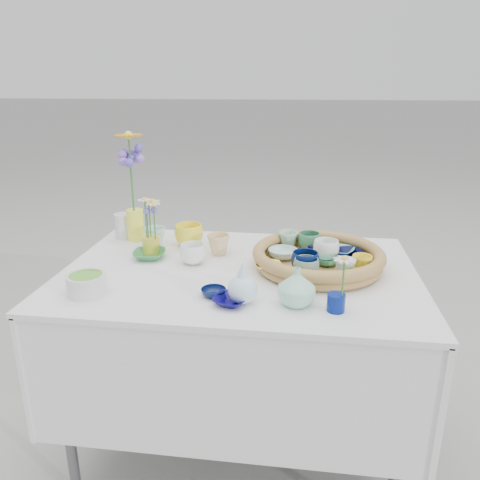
# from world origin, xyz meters

# --- Properties ---
(ground) EXTENTS (80.00, 80.00, 0.00)m
(ground) POSITION_xyz_m (0.00, 0.00, 0.00)
(ground) COLOR gray
(display_table) EXTENTS (1.26, 0.86, 0.77)m
(display_table) POSITION_xyz_m (0.00, 0.00, 0.00)
(display_table) COLOR white
(display_table) RESTS_ON ground
(wicker_tray) EXTENTS (0.47, 0.47, 0.08)m
(wicker_tray) POSITION_xyz_m (0.28, 0.05, 0.80)
(wicker_tray) COLOR olive
(wicker_tray) RESTS_ON display_table
(tray_ceramic_0) EXTENTS (0.13, 0.13, 0.03)m
(tray_ceramic_0) POSITION_xyz_m (0.28, 0.18, 0.80)
(tray_ceramic_0) COLOR #0B0259
(tray_ceramic_0) RESTS_ON wicker_tray
(tray_ceramic_1) EXTENTS (0.15, 0.15, 0.03)m
(tray_ceramic_1) POSITION_xyz_m (0.39, 0.12, 0.80)
(tray_ceramic_1) COLOR black
(tray_ceramic_1) RESTS_ON wicker_tray
(tray_ceramic_2) EXTENTS (0.09, 0.09, 0.06)m
(tray_ceramic_2) POSITION_xyz_m (0.43, -0.02, 0.81)
(tray_ceramic_2) COLOR yellow
(tray_ceramic_2) RESTS_ON wicker_tray
(tray_ceramic_3) EXTENTS (0.10, 0.10, 0.03)m
(tray_ceramic_3) POSITION_xyz_m (0.31, 0.04, 0.80)
(tray_ceramic_3) COLOR #388862
(tray_ceramic_3) RESTS_ON wicker_tray
(tray_ceramic_4) EXTENTS (0.11, 0.11, 0.07)m
(tray_ceramic_4) POSITION_xyz_m (0.24, -0.08, 0.82)
(tray_ceramic_4) COLOR slate
(tray_ceramic_4) RESTS_ON wicker_tray
(tray_ceramic_5) EXTENTS (0.14, 0.14, 0.03)m
(tray_ceramic_5) POSITION_xyz_m (0.15, 0.09, 0.80)
(tray_ceramic_5) COLOR silver
(tray_ceramic_5) RESTS_ON wicker_tray
(tray_ceramic_6) EXTENTS (0.08, 0.08, 0.07)m
(tray_ceramic_6) POSITION_xyz_m (0.17, 0.19, 0.82)
(tray_ceramic_6) COLOR #97D4BC
(tray_ceramic_6) RESTS_ON wicker_tray
(tray_ceramic_7) EXTENTS (0.12, 0.12, 0.07)m
(tray_ceramic_7) POSITION_xyz_m (0.31, 0.09, 0.82)
(tray_ceramic_7) COLOR white
(tray_ceramic_7) RESTS_ON wicker_tray
(tray_ceramic_8) EXTENTS (0.14, 0.14, 0.03)m
(tray_ceramic_8) POSITION_xyz_m (0.36, 0.16, 0.80)
(tray_ceramic_8) COLOR #6CC4D9
(tray_ceramic_8) RESTS_ON wicker_tray
(tray_ceramic_9) EXTENTS (0.11, 0.11, 0.08)m
(tray_ceramic_9) POSITION_xyz_m (0.23, -0.05, 0.82)
(tray_ceramic_9) COLOR #061649
(tray_ceramic_9) RESTS_ON wicker_tray
(tray_ceramic_10) EXTENTS (0.09, 0.09, 0.02)m
(tray_ceramic_10) POSITION_xyz_m (0.11, -0.03, 0.79)
(tray_ceramic_10) COLOR #FDE759
(tray_ceramic_10) RESTS_ON wicker_tray
(tray_ceramic_11) EXTENTS (0.08, 0.08, 0.07)m
(tray_ceramic_11) POSITION_xyz_m (0.36, -0.07, 0.82)
(tray_ceramic_11) COLOR silver
(tray_ceramic_11) RESTS_ON wicker_tray
(tray_ceramic_12) EXTENTS (0.10, 0.10, 0.07)m
(tray_ceramic_12) POSITION_xyz_m (0.25, 0.19, 0.82)
(tray_ceramic_12) COLOR #367B53
(tray_ceramic_12) RESTS_ON wicker_tray
(loose_ceramic_0) EXTENTS (0.14, 0.14, 0.09)m
(loose_ceramic_0) POSITION_xyz_m (-0.24, 0.23, 0.81)
(loose_ceramic_0) COLOR yellow
(loose_ceramic_0) RESTS_ON display_table
(loose_ceramic_1) EXTENTS (0.10, 0.10, 0.08)m
(loose_ceramic_1) POSITION_xyz_m (-0.10, 0.15, 0.81)
(loose_ceramic_1) COLOR #E0BD82
(loose_ceramic_1) RESTS_ON display_table
(loose_ceramic_2) EXTENTS (0.14, 0.14, 0.03)m
(loose_ceramic_2) POSITION_xyz_m (-0.36, 0.06, 0.78)
(loose_ceramic_2) COLOR #337F41
(loose_ceramic_2) RESTS_ON display_table
(loose_ceramic_3) EXTENTS (0.11, 0.11, 0.08)m
(loose_ceramic_3) POSITION_xyz_m (-0.18, 0.03, 0.80)
(loose_ceramic_3) COLOR white
(loose_ceramic_3) RESTS_ON display_table
(loose_ceramic_4) EXTENTS (0.10, 0.10, 0.02)m
(loose_ceramic_4) POSITION_xyz_m (-0.05, -0.23, 0.78)
(loose_ceramic_4) COLOR #091648
(loose_ceramic_4) RESTS_ON display_table
(loose_ceramic_5) EXTENTS (0.11, 0.11, 0.08)m
(loose_ceramic_5) POSITION_xyz_m (-0.38, 0.20, 0.80)
(loose_ceramic_5) COLOR silver
(loose_ceramic_5) RESTS_ON display_table
(loose_ceramic_6) EXTENTS (0.13, 0.13, 0.03)m
(loose_ceramic_6) POSITION_xyz_m (0.01, -0.28, 0.78)
(loose_ceramic_6) COLOR #070253
(loose_ceramic_6) RESTS_ON display_table
(fluted_bowl) EXTENTS (0.12, 0.12, 0.06)m
(fluted_bowl) POSITION_xyz_m (-0.45, -0.27, 0.80)
(fluted_bowl) COLOR silver
(fluted_bowl) RESTS_ON display_table
(bud_vase_paleblue) EXTENTS (0.10, 0.10, 0.14)m
(bud_vase_paleblue) POSITION_xyz_m (0.05, -0.27, 0.83)
(bud_vase_paleblue) COLOR #BADDF5
(bud_vase_paleblue) RESTS_ON display_table
(bud_vase_seafoam) EXTENTS (0.13, 0.13, 0.12)m
(bud_vase_seafoam) POSITION_xyz_m (0.21, -0.26, 0.83)
(bud_vase_seafoam) COLOR #95D7BF
(bud_vase_seafoam) RESTS_ON display_table
(bud_vase_cobalt) EXTENTS (0.06, 0.06, 0.05)m
(bud_vase_cobalt) POSITION_xyz_m (0.32, -0.28, 0.79)
(bud_vase_cobalt) COLOR navy
(bud_vase_cobalt) RESTS_ON display_table
(single_daisy) EXTENTS (0.09, 0.09, 0.13)m
(single_daisy) POSITION_xyz_m (0.34, -0.29, 0.87)
(single_daisy) COLOR white
(single_daisy) RESTS_ON bud_vase_cobalt
(tall_vase_yellow) EXTENTS (0.07, 0.07, 0.13)m
(tall_vase_yellow) POSITION_xyz_m (-0.48, 0.27, 0.83)
(tall_vase_yellow) COLOR #F7FF3E
(tall_vase_yellow) RESTS_ON display_table
(gerbera) EXTENTS (0.17, 0.17, 0.33)m
(gerbera) POSITION_xyz_m (-0.48, 0.26, 1.05)
(gerbera) COLOR orange
(gerbera) RESTS_ON tall_vase_yellow
(hydrangea) EXTENTS (0.10, 0.10, 0.31)m
(hydrangea) POSITION_xyz_m (-0.48, 0.26, 1.01)
(hydrangea) COLOR #5647BB
(hydrangea) RESTS_ON tall_vase_yellow
(white_pitcher) EXTENTS (0.12, 0.09, 0.11)m
(white_pitcher) POSITION_xyz_m (-0.54, 0.30, 0.82)
(white_pitcher) COLOR silver
(white_pitcher) RESTS_ON display_table
(daisy_cup) EXTENTS (0.07, 0.07, 0.07)m
(daisy_cup) POSITION_xyz_m (-0.36, 0.11, 0.80)
(daisy_cup) COLOR gold
(daisy_cup) RESTS_ON display_table
(daisy_posy) EXTENTS (0.10, 0.10, 0.16)m
(daisy_posy) POSITION_xyz_m (-0.35, 0.11, 0.92)
(daisy_posy) COLOR silver
(daisy_posy) RESTS_ON daisy_cup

